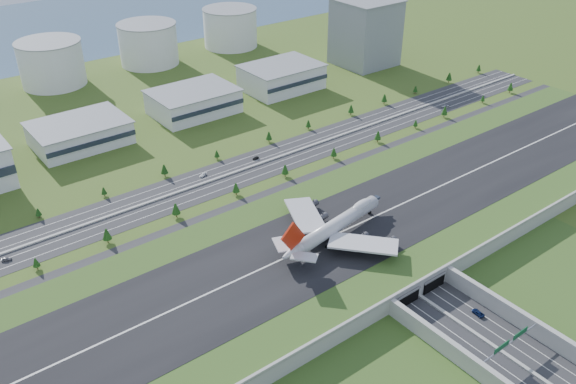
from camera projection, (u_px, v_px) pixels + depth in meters
ground at (343, 244)px, 302.63m from camera, size 1200.00×1200.00×0.00m
airfield_deck at (344, 238)px, 300.48m from camera, size 520.00×100.00×9.20m
underpass_road at (518, 356)px, 233.05m from camera, size 38.80×120.40×8.00m
sign_gantry_near at (510, 343)px, 234.25m from camera, size 38.70×0.70×9.80m
north_expressway at (238, 172)px, 367.43m from camera, size 560.00×36.00×0.12m
tree_row at (275, 153)px, 378.71m from camera, size 500.74×48.70×8.50m
hangar_mid_a at (80, 133)px, 396.92m from camera, size 58.00×42.00×15.00m
hangar_mid_b at (194, 102)px, 441.12m from camera, size 58.00×42.00×17.00m
hangar_mid_c at (281, 77)px, 482.69m from camera, size 58.00×42.00×19.00m
office_tower at (365, 33)px, 526.92m from camera, size 46.00×46.00×55.00m
fuel_tank_b at (52, 64)px, 486.88m from camera, size 50.00×50.00×35.00m
fuel_tank_c at (148, 44)px, 531.58m from camera, size 50.00×50.00×35.00m
fuel_tank_d at (230, 28)px, 576.29m from camera, size 50.00×50.00×35.00m
bay_water at (32, 31)px, 630.16m from camera, size 1200.00×260.00×0.06m
boeing_747 at (335, 225)px, 291.09m from camera, size 73.57×69.03×22.86m
car_0 at (460, 347)px, 241.07m from camera, size 2.20×4.47×1.47m
car_2 at (478, 313)px, 257.98m from camera, size 3.40×6.23×1.66m
car_4 at (6, 259)px, 290.50m from camera, size 5.16×3.66×1.63m
car_5 at (256, 158)px, 381.31m from camera, size 4.52×2.11×1.43m
car_6 at (446, 106)px, 453.94m from camera, size 6.64×4.16×1.71m
car_7 at (203, 175)px, 362.40m from camera, size 5.71×3.96×1.53m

